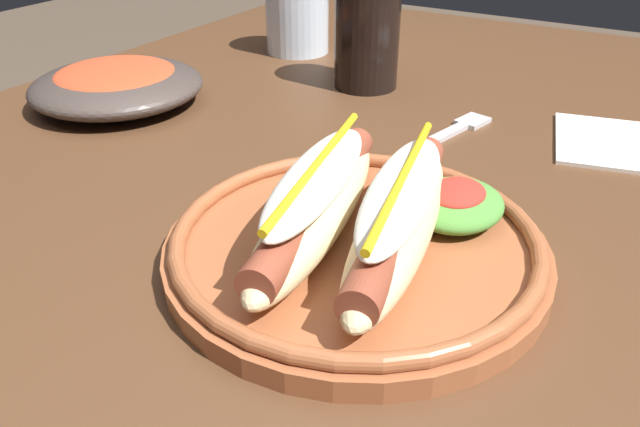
{
  "coord_description": "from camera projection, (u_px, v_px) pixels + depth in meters",
  "views": [
    {
      "loc": [
        -0.41,
        -0.23,
        1.0
      ],
      "look_at": [
        -0.08,
        -0.04,
        0.77
      ],
      "focal_mm": 34.83,
      "sensor_mm": 36.0,
      "label": 1
    }
  ],
  "objects": [
    {
      "name": "hot_dog_plate",
      "position": [
        361.0,
        228.0,
        0.44
      ],
      "size": [
        0.28,
        0.28,
        0.08
      ],
      "color": "#9E5633",
      "rests_on": "dining_table"
    },
    {
      "name": "side_bowl",
      "position": [
        117.0,
        84.0,
        0.72
      ],
      "size": [
        0.2,
        0.2,
        0.05
      ],
      "color": "#423833",
      "rests_on": "dining_table"
    },
    {
      "name": "fork",
      "position": [
        456.0,
        129.0,
        0.66
      ],
      "size": [
        0.12,
        0.05,
        0.0
      ],
      "rotation": [
        0.0,
        0.0,
        -0.25
      ],
      "color": "silver",
      "rests_on": "dining_table"
    },
    {
      "name": "soda_cup",
      "position": [
        367.0,
        32.0,
        0.75
      ],
      "size": [
        0.08,
        0.08,
        0.13
      ],
      "primitive_type": "cylinder",
      "color": "black",
      "rests_on": "dining_table"
    },
    {
      "name": "water_cup",
      "position": [
        297.0,
        15.0,
        0.89
      ],
      "size": [
        0.09,
        0.09,
        0.11
      ],
      "primitive_type": "cylinder",
      "color": "silver",
      "rests_on": "dining_table"
    },
    {
      "name": "dining_table",
      "position": [
        326.0,
        277.0,
        0.58
      ],
      "size": [
        1.4,
        0.96,
        0.74
      ],
      "color": "#51331E",
      "rests_on": "ground_plane"
    },
    {
      "name": "napkin",
      "position": [
        618.0,
        144.0,
        0.63
      ],
      "size": [
        0.15,
        0.15,
        0.0
      ],
      "primitive_type": "cube",
      "rotation": [
        0.0,
        0.0,
        0.22
      ],
      "color": "white",
      "rests_on": "dining_table"
    }
  ]
}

